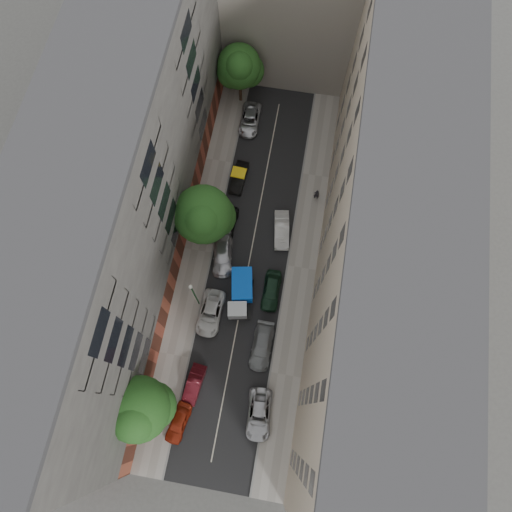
% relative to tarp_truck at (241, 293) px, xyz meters
% --- Properties ---
extents(ground, '(120.00, 120.00, 0.00)m').
position_rel_tarp_truck_xyz_m(ground, '(0.15, 4.01, -1.27)').
color(ground, '#4C4C49').
rests_on(ground, ground).
extents(road_surface, '(8.00, 44.00, 0.02)m').
position_rel_tarp_truck_xyz_m(road_surface, '(0.15, 4.01, -1.26)').
color(road_surface, black).
rests_on(road_surface, ground).
extents(sidewalk_left, '(3.00, 44.00, 0.15)m').
position_rel_tarp_truck_xyz_m(sidewalk_left, '(-5.35, 4.01, -1.19)').
color(sidewalk_left, gray).
rests_on(sidewalk_left, ground).
extents(sidewalk_right, '(3.00, 44.00, 0.15)m').
position_rel_tarp_truck_xyz_m(sidewalk_right, '(5.65, 4.01, -1.19)').
color(sidewalk_right, gray).
rests_on(sidewalk_right, ground).
extents(building_left, '(8.00, 44.00, 20.00)m').
position_rel_tarp_truck_xyz_m(building_left, '(-10.85, 4.01, 8.73)').
color(building_left, '#464442').
rests_on(building_left, ground).
extents(building_right, '(8.00, 44.00, 20.00)m').
position_rel_tarp_truck_xyz_m(building_right, '(11.15, 4.01, 8.73)').
color(building_right, tan).
rests_on(building_right, ground).
extents(tarp_truck, '(2.84, 5.29, 2.30)m').
position_rel_tarp_truck_xyz_m(tarp_truck, '(0.00, 0.00, 0.00)').
color(tarp_truck, black).
rests_on(tarp_truck, ground).
extents(car_left_0, '(2.12, 4.02, 1.30)m').
position_rel_tarp_truck_xyz_m(car_left_0, '(-3.45, -12.99, -0.62)').
color(car_left_0, maroon).
rests_on(car_left_0, ground).
extents(car_left_1, '(1.77, 3.98, 1.27)m').
position_rel_tarp_truck_xyz_m(car_left_1, '(-2.77, -9.39, -0.63)').
color(car_left_1, '#4E0F16').
rests_on(car_left_1, ground).
extents(car_left_2, '(2.39, 4.92, 1.35)m').
position_rel_tarp_truck_xyz_m(car_left_2, '(-2.65, -2.43, -0.59)').
color(car_left_2, silver).
rests_on(car_left_2, ground).
extents(car_left_3, '(2.79, 5.17, 1.42)m').
position_rel_tarp_truck_xyz_m(car_left_3, '(-2.65, 3.81, -0.56)').
color(car_left_3, '#B8B7BC').
rests_on(car_left_3, ground).
extents(car_left_4, '(1.75, 3.90, 1.30)m').
position_rel_tarp_truck_xyz_m(car_left_4, '(-2.74, 7.47, -0.62)').
color(car_left_4, black).
rests_on(car_left_4, ground).
extents(car_left_5, '(1.62, 4.06, 1.31)m').
position_rel_tarp_truck_xyz_m(car_left_5, '(-2.65, 13.01, -0.61)').
color(car_left_5, black).
rests_on(car_left_5, ground).
extents(car_left_6, '(2.30, 4.81, 1.32)m').
position_rel_tarp_truck_xyz_m(car_left_6, '(-2.80, 20.61, -0.61)').
color(car_left_6, '#BABABF').
rests_on(car_left_6, ground).
extents(car_right_0, '(2.63, 4.99, 1.34)m').
position_rel_tarp_truck_xyz_m(car_right_0, '(3.75, -10.99, -0.60)').
color(car_right_0, '#AFB0B4').
rests_on(car_right_0, ground).
extents(car_right_1, '(2.00, 4.82, 1.39)m').
position_rel_tarp_truck_xyz_m(car_right_1, '(2.95, -4.79, -0.57)').
color(car_right_1, slate).
rests_on(car_right_1, ground).
extents(car_right_2, '(1.79, 4.36, 1.48)m').
position_rel_tarp_truck_xyz_m(car_right_2, '(2.95, 0.88, -0.53)').
color(car_right_2, '#152F1E').
rests_on(car_right_2, ground).
extents(car_right_3, '(2.20, 4.55, 1.44)m').
position_rel_tarp_truck_xyz_m(car_right_3, '(2.95, 7.61, -0.55)').
color(car_right_3, silver).
rests_on(car_right_3, ground).
extents(tree_near, '(5.63, 5.41, 8.86)m').
position_rel_tarp_truck_xyz_m(tree_near, '(-5.99, -12.38, 4.73)').
color(tree_near, '#382619').
rests_on(tree_near, sidewalk_left).
extents(tree_mid, '(5.90, 5.72, 8.58)m').
position_rel_tarp_truck_xyz_m(tree_mid, '(-4.46, 5.62, 4.42)').
color(tree_mid, '#382619').
rests_on(tree_mid, sidewalk_left).
extents(tree_far, '(5.08, 4.78, 8.04)m').
position_rel_tarp_truck_xyz_m(tree_far, '(-4.35, 23.46, 4.22)').
color(tree_far, '#382619').
rests_on(tree_far, sidewalk_left).
extents(lamp_post, '(0.36, 0.36, 6.58)m').
position_rel_tarp_truck_xyz_m(lamp_post, '(-4.05, -1.56, 2.92)').
color(lamp_post, '#1A5B29').
rests_on(lamp_post, sidewalk_left).
extents(pedestrian, '(0.64, 0.44, 1.70)m').
position_rel_tarp_truck_xyz_m(pedestrian, '(6.02, 12.22, -0.27)').
color(pedestrian, black).
rests_on(pedestrian, sidewalk_right).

